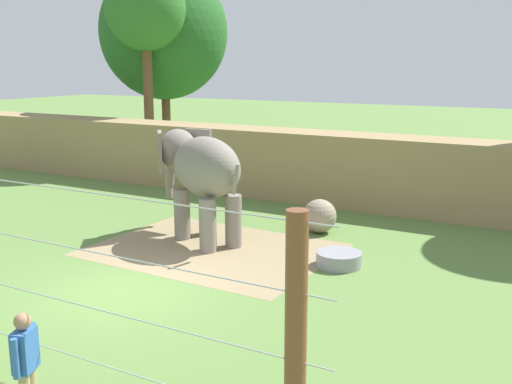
{
  "coord_description": "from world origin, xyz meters",
  "views": [
    {
      "loc": [
        8.51,
        -9.33,
        4.83
      ],
      "look_at": [
        0.66,
        4.65,
        1.4
      ],
      "focal_mm": 42.75,
      "sensor_mm": 36.0,
      "label": 1
    }
  ],
  "objects_px": {
    "zookeeper": "(26,367)",
    "elephant": "(201,170)",
    "enrichment_ball": "(320,216)",
    "water_tub": "(339,259)"
  },
  "relations": [
    {
      "from": "zookeeper",
      "to": "enrichment_ball",
      "type": "bearing_deg",
      "value": 92.74
    },
    {
      "from": "elephant",
      "to": "enrichment_ball",
      "type": "bearing_deg",
      "value": 42.01
    },
    {
      "from": "zookeeper",
      "to": "water_tub",
      "type": "bearing_deg",
      "value": 82.52
    },
    {
      "from": "elephant",
      "to": "water_tub",
      "type": "distance_m",
      "value": 4.51
    },
    {
      "from": "enrichment_ball",
      "to": "zookeeper",
      "type": "relative_size",
      "value": 0.59
    },
    {
      "from": "enrichment_ball",
      "to": "water_tub",
      "type": "distance_m",
      "value": 2.99
    },
    {
      "from": "elephant",
      "to": "enrichment_ball",
      "type": "xyz_separation_m",
      "value": [
        2.53,
        2.28,
        -1.47
      ]
    },
    {
      "from": "elephant",
      "to": "water_tub",
      "type": "height_order",
      "value": "elephant"
    },
    {
      "from": "enrichment_ball",
      "to": "water_tub",
      "type": "xyz_separation_m",
      "value": [
        1.61,
        -2.51,
        -0.31
      ]
    },
    {
      "from": "zookeeper",
      "to": "elephant",
      "type": "bearing_deg",
      "value": 109.7
    }
  ]
}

